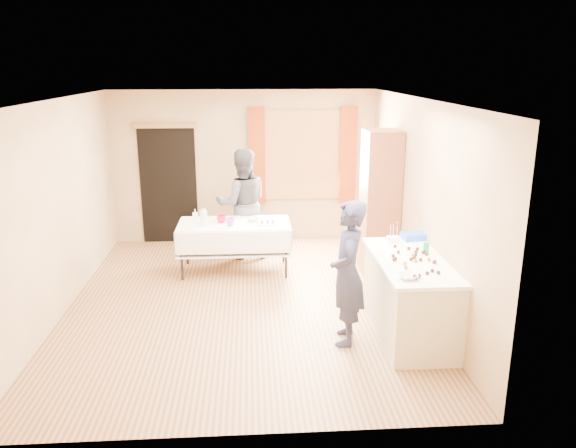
{
  "coord_description": "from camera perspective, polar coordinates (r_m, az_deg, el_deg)",
  "views": [
    {
      "loc": [
        0.11,
        -6.81,
        3.0
      ],
      "look_at": [
        0.57,
        0.0,
        1.05
      ],
      "focal_mm": 35.0,
      "sensor_mm": 36.0,
      "label": 1
    }
  ],
  "objects": [
    {
      "name": "curtain_right",
      "position": [
        9.75,
        6.09,
        6.97
      ],
      "size": [
        0.28,
        0.06,
        1.65
      ],
      "primitive_type": "cube",
      "color": "maroon",
      "rests_on": "wall_back"
    },
    {
      "name": "party_table",
      "position": [
        8.39,
        -5.45,
        -1.88
      ],
      "size": [
        1.66,
        0.86,
        0.75
      ],
      "rotation": [
        0.0,
        0.0,
        -0.0
      ],
      "color": "black",
      "rests_on": "floor"
    },
    {
      "name": "girl",
      "position": [
        6.16,
        6.07,
        -4.99
      ],
      "size": [
        0.7,
        0.56,
        1.62
      ],
      "primitive_type": "imported",
      "rotation": [
        0.0,
        0.0,
        -1.72
      ],
      "color": "#202242",
      "rests_on": "floor"
    },
    {
      "name": "counter",
      "position": [
        6.58,
        12.27,
        -7.25
      ],
      "size": [
        0.79,
        1.67,
        0.91
      ],
      "color": "beige",
      "rests_on": "floor"
    },
    {
      "name": "cup_red",
      "position": [
        8.32,
        -6.76,
        0.5
      ],
      "size": [
        0.14,
        0.14,
        0.11
      ],
      "primitive_type": "imported",
      "rotation": [
        0.0,
        0.0,
        -0.01
      ],
      "color": "red",
      "rests_on": "party_table"
    },
    {
      "name": "cake_balls",
      "position": [
        6.33,
        12.83,
        -3.56
      ],
      "size": [
        0.47,
        1.06,
        0.04
      ],
      "color": "#3F2314",
      "rests_on": "counter"
    },
    {
      "name": "ceiling",
      "position": [
        6.83,
        -4.89,
        12.58
      ],
      "size": [
        4.5,
        5.5,
        0.02
      ],
      "primitive_type": "cube",
      "color": "white",
      "rests_on": "floor"
    },
    {
      "name": "bottle",
      "position": [
        8.5,
        -9.41,
        0.93
      ],
      "size": [
        0.08,
        0.08,
        0.17
      ],
      "primitive_type": "imported",
      "rotation": [
        0.0,
        0.0,
        0.05
      ],
      "color": "white",
      "rests_on": "party_table"
    },
    {
      "name": "wall_front",
      "position": [
        4.4,
        -5.01,
        -6.89
      ],
      "size": [
        4.5,
        0.02,
        2.6
      ],
      "primitive_type": "cube",
      "color": "tan",
      "rests_on": "floor"
    },
    {
      "name": "foam_block",
      "position": [
        6.93,
        10.64,
        -1.57
      ],
      "size": [
        0.16,
        0.11,
        0.08
      ],
      "primitive_type": "cube",
      "rotation": [
        0.0,
        0.0,
        -0.07
      ],
      "color": "white",
      "rests_on": "counter"
    },
    {
      "name": "mixing_bowl",
      "position": [
        5.82,
        12.09,
        -5.24
      ],
      "size": [
        0.25,
        0.25,
        0.05
      ],
      "primitive_type": "imported",
      "rotation": [
        0.0,
        0.0,
        0.15
      ],
      "color": "white",
      "rests_on": "counter"
    },
    {
      "name": "blue_basket",
      "position": [
        7.12,
        12.71,
        -1.23
      ],
      "size": [
        0.33,
        0.24,
        0.08
      ],
      "primitive_type": "cube",
      "rotation": [
        0.0,
        0.0,
        0.15
      ],
      "color": "blue",
      "rests_on": "counter"
    },
    {
      "name": "soda_can",
      "position": [
        6.62,
        13.85,
        -2.41
      ],
      "size": [
        0.07,
        0.07,
        0.12
      ],
      "primitive_type": "cylinder",
      "rotation": [
        0.0,
        0.0,
        -0.02
      ],
      "color": "#099748",
      "rests_on": "counter"
    },
    {
      "name": "window_frame",
      "position": [
        9.69,
        1.46,
        7.01
      ],
      "size": [
        1.32,
        0.06,
        1.52
      ],
      "primitive_type": "cube",
      "color": "olive",
      "rests_on": "wall_back"
    },
    {
      "name": "chair",
      "position": [
        9.38,
        -4.19,
        -0.93
      ],
      "size": [
        0.41,
        0.41,
        0.97
      ],
      "rotation": [
        0.0,
        0.0,
        0.02
      ],
      "color": "black",
      "rests_on": "floor"
    },
    {
      "name": "doorway",
      "position": [
        9.85,
        -12.04,
        3.85
      ],
      "size": [
        0.95,
        0.04,
        2.0
      ],
      "primitive_type": "cube",
      "color": "black",
      "rests_on": "floor"
    },
    {
      "name": "wall_back",
      "position": [
        9.73,
        -4.48,
        5.8
      ],
      "size": [
        4.5,
        0.02,
        2.6
      ],
      "primitive_type": "cube",
      "color": "tan",
      "rests_on": "floor"
    },
    {
      "name": "woman",
      "position": [
        8.92,
        -4.65,
        2.07
      ],
      "size": [
        1.03,
        0.9,
        1.75
      ],
      "primitive_type": "imported",
      "rotation": [
        0.0,
        0.0,
        3.28
      ],
      "color": "black",
      "rests_on": "floor"
    },
    {
      "name": "cabinet",
      "position": [
        8.32,
        9.31,
        2.18
      ],
      "size": [
        0.5,
        0.6,
        2.11
      ],
      "primitive_type": "cube",
      "color": "brown",
      "rests_on": "floor"
    },
    {
      "name": "small_bowl",
      "position": [
        8.37,
        -3.53,
        0.48
      ],
      "size": [
        0.24,
        0.24,
        0.05
      ],
      "primitive_type": "imported",
      "rotation": [
        0.0,
        0.0,
        0.22
      ],
      "color": "white",
      "rests_on": "party_table"
    },
    {
      "name": "door_lintel",
      "position": [
        9.67,
        -12.41,
        9.73
      ],
      "size": [
        1.05,
        0.06,
        0.08
      ],
      "primitive_type": "cube",
      "color": "olive",
      "rests_on": "wall_back"
    },
    {
      "name": "pastry_tray",
      "position": [
        8.2,
        -2.08,
        0.05
      ],
      "size": [
        0.29,
        0.22,
        0.02
      ],
      "primitive_type": "cube",
      "rotation": [
        0.0,
        0.0,
        0.07
      ],
      "color": "white",
      "rests_on": "party_table"
    },
    {
      "name": "curtain_left",
      "position": [
        9.6,
        -3.18,
        6.9
      ],
      "size": [
        0.28,
        0.06,
        1.65
      ],
      "primitive_type": "cube",
      "color": "maroon",
      "rests_on": "wall_back"
    },
    {
      "name": "cup_rainbow",
      "position": [
        8.14,
        -5.87,
        0.22
      ],
      "size": [
        0.13,
        0.13,
        0.12
      ],
      "primitive_type": "imported",
      "rotation": [
        0.0,
        0.0,
        -0.02
      ],
      "color": "red",
      "rests_on": "party_table"
    },
    {
      "name": "floor",
      "position": [
        7.45,
        -4.42,
        -7.96
      ],
      "size": [
        4.5,
        5.5,
        0.02
      ],
      "primitive_type": "cube",
      "color": "#9E7047",
      "rests_on": "ground"
    },
    {
      "name": "wall_right",
      "position": [
        7.35,
        13.28,
        2.1
      ],
      "size": [
        0.02,
        5.5,
        2.6
      ],
      "primitive_type": "cube",
      "color": "tan",
      "rests_on": "floor"
    },
    {
      "name": "window_pane",
      "position": [
        9.68,
        1.47,
        6.99
      ],
      "size": [
        1.2,
        0.02,
        1.4
      ],
      "primitive_type": "cube",
      "color": "white",
      "rests_on": "wall_back"
    },
    {
      "name": "pitcher",
      "position": [
        8.2,
        -8.58,
        0.6
      ],
      "size": [
        0.11,
        0.11,
        0.22
      ],
      "primitive_type": "cylinder",
      "rotation": [
        0.0,
        0.0,
        0.01
      ],
      "color": "silver",
      "rests_on": "party_table"
    },
    {
      "name": "wall_left",
      "position": [
        7.41,
        -22.4,
        1.44
      ],
      "size": [
        0.02,
        5.5,
        2.6
      ],
      "primitive_type": "cube",
      "color": "tan",
      "rests_on": "floor"
    }
  ]
}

